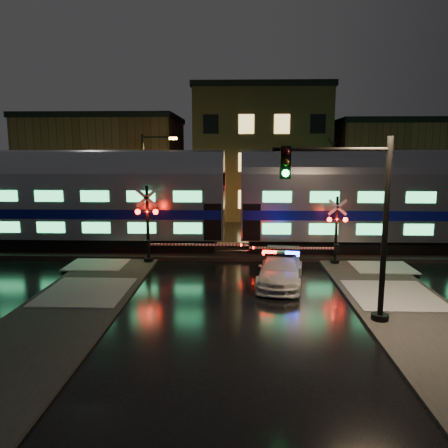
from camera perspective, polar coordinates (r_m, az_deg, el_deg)
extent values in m
plane|color=black|center=(21.60, 1.82, -6.86)|extent=(120.00, 120.00, 0.00)
cube|color=black|center=(26.41, 1.87, -3.59)|extent=(90.00, 4.20, 0.24)
cube|color=#2D2D2D|center=(17.20, -20.96, -11.57)|extent=(4.00, 20.00, 0.12)
cube|color=#2D2D2D|center=(17.16, 24.50, -11.86)|extent=(4.00, 20.00, 0.12)
cube|color=brown|center=(44.72, -15.05, 7.05)|extent=(14.00, 10.00, 9.00)
cube|color=brown|center=(43.29, 4.67, 8.92)|extent=(12.00, 11.00, 11.50)
cube|color=brown|center=(45.32, 21.44, 6.43)|extent=(12.00, 10.00, 8.50)
cube|color=black|center=(29.52, -25.03, -2.06)|extent=(24.00, 2.40, 0.80)
cube|color=#B7BAC1|center=(29.19, -25.34, 2.37)|extent=(25.00, 3.05, 3.80)
cube|color=navy|center=(29.24, -25.29, 1.59)|extent=(24.75, 3.09, 0.55)
cube|color=#3CE57F|center=(27.98, -26.63, -0.37)|extent=(21.00, 0.05, 0.62)
cube|color=#3CE57F|center=(27.77, -26.90, 3.30)|extent=(21.00, 0.05, 0.62)
cylinder|color=#B7BAC1|center=(29.06, -25.57, 5.69)|extent=(25.00, 3.05, 3.05)
imported|color=silver|center=(20.34, 7.39, -5.93)|extent=(2.65, 5.01, 1.38)
cube|color=black|center=(20.16, 7.43, -3.93)|extent=(1.48, 0.59, 0.09)
cube|color=#FF0C05|center=(20.19, 5.96, -3.76)|extent=(0.68, 0.42, 0.16)
cube|color=#1426FF|center=(20.13, 8.91, -3.86)|extent=(0.68, 0.42, 0.16)
cylinder|color=black|center=(24.43, 14.28, -4.89)|extent=(0.47, 0.47, 0.28)
cylinder|color=black|center=(24.08, 14.44, -0.91)|extent=(0.15, 0.15, 3.73)
sphere|color=#FF0C05|center=(23.71, 13.61, 0.56)|extent=(0.24, 0.24, 0.24)
sphere|color=#FF0C05|center=(23.90, 15.57, 0.55)|extent=(0.24, 0.24, 0.24)
cube|color=white|center=(23.62, 8.95, -3.12)|extent=(4.66, 0.10, 0.10)
cube|color=black|center=(24.01, 14.48, -3.10)|extent=(0.25, 0.30, 0.45)
cylinder|color=black|center=(24.38, -9.80, -4.72)|extent=(0.53, 0.53, 0.32)
cylinder|color=black|center=(23.99, -9.93, -0.14)|extent=(0.17, 0.17, 4.27)
sphere|color=#FF0C05|center=(23.81, -11.20, 1.57)|extent=(0.28, 0.28, 0.28)
sphere|color=#FF0C05|center=(23.61, -8.93, 1.57)|extent=(0.28, 0.28, 0.28)
cube|color=white|center=(23.52, -3.61, -2.71)|extent=(5.34, 0.10, 0.10)
cube|color=black|center=(23.93, -9.99, -2.63)|extent=(0.25, 0.30, 0.45)
cylinder|color=black|center=(16.87, 19.67, -11.54)|extent=(0.61, 0.61, 0.33)
cylinder|color=black|center=(16.06, 20.28, -1.07)|extent=(0.20, 0.20, 6.56)
cylinder|color=black|center=(15.31, 13.78, 9.45)|extent=(3.93, 0.13, 0.13)
cube|color=black|center=(14.93, 8.02, 7.96)|extent=(0.35, 0.31, 1.09)
sphere|color=#0CFF3F|center=(14.79, 8.05, 6.59)|extent=(0.24, 0.24, 0.24)
cylinder|color=black|center=(30.56, -10.42, 4.65)|extent=(0.18, 0.18, 7.23)
cylinder|color=black|center=(30.27, -8.57, 11.17)|extent=(2.17, 0.11, 0.11)
cube|color=orange|center=(30.10, -6.67, 11.05)|extent=(0.50, 0.25, 0.16)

